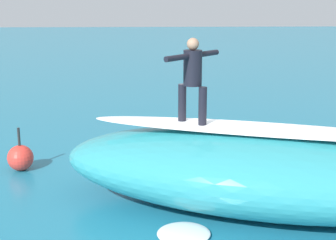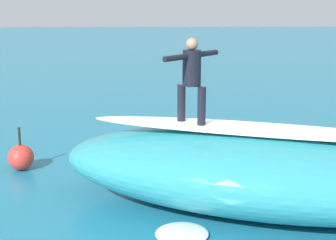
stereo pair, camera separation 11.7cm
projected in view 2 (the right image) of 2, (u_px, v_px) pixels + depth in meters
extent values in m
plane|color=teal|center=(228.00, 178.00, 12.03)|extent=(120.00, 120.00, 0.00)
ellipsoid|color=teal|center=(259.00, 171.00, 10.06)|extent=(8.78, 5.54, 1.64)
ellipsoid|color=white|center=(261.00, 129.00, 9.85)|extent=(6.97, 3.21, 0.08)
ellipsoid|color=silver|center=(191.00, 125.00, 10.23)|extent=(1.71, 1.64, 0.06)
cylinder|color=black|center=(181.00, 103.00, 10.29)|extent=(0.17, 0.17, 0.77)
cylinder|color=black|center=(202.00, 106.00, 9.97)|extent=(0.17, 0.17, 0.77)
cylinder|color=black|center=(192.00, 68.00, 9.95)|extent=(0.52, 0.52, 0.70)
sphere|color=tan|center=(192.00, 44.00, 9.84)|extent=(0.24, 0.24, 0.24)
cylinder|color=black|center=(175.00, 58.00, 9.53)|extent=(0.51, 0.53, 0.11)
cylinder|color=black|center=(207.00, 53.00, 10.26)|extent=(0.51, 0.53, 0.11)
ellipsoid|color=#E0563D|center=(151.00, 149.00, 14.19)|extent=(2.09, 1.41, 0.08)
cylinder|color=black|center=(151.00, 143.00, 14.15)|extent=(0.81, 0.60, 0.27)
sphere|color=#936B4C|center=(166.00, 138.00, 14.36)|extent=(0.19, 0.19, 0.19)
cylinder|color=black|center=(130.00, 150.00, 13.76)|extent=(0.62, 0.41, 0.12)
cylinder|color=black|center=(127.00, 148.00, 13.89)|extent=(0.62, 0.41, 0.12)
sphere|color=red|center=(21.00, 157.00, 12.52)|extent=(0.64, 0.64, 0.64)
cylinder|color=#262626|center=(19.00, 136.00, 12.39)|extent=(0.06, 0.06, 0.45)
ellipsoid|color=white|center=(182.00, 234.00, 9.12)|extent=(1.25, 1.24, 0.09)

